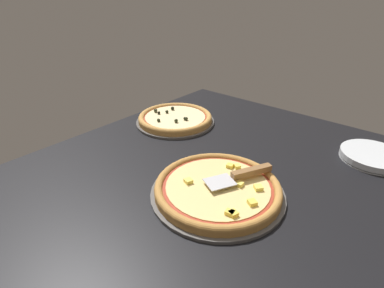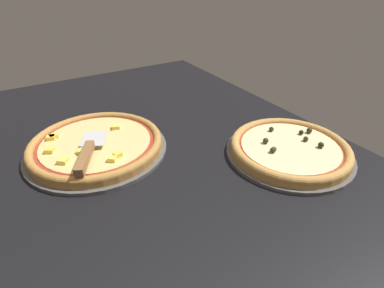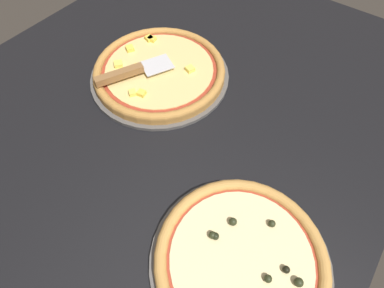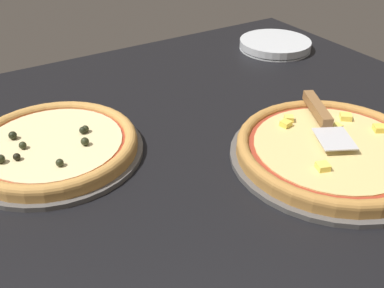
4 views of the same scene
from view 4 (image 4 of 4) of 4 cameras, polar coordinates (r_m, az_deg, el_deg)
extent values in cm
cube|color=black|center=(90.45, 11.20, -3.04)|extent=(144.85, 117.40, 3.60)
cylinder|color=#565451|center=(91.99, 17.25, -1.59)|extent=(39.64, 39.64, 1.00)
cylinder|color=#B77F3D|center=(91.24, 17.39, -0.87)|extent=(37.26, 37.26, 1.79)
torus|color=#B77F3D|center=(90.77, 17.48, -0.40)|extent=(37.26, 37.26, 2.34)
cylinder|color=#A33823|center=(90.74, 17.48, -0.36)|extent=(32.39, 32.39, 0.15)
cylinder|color=#E5C67A|center=(90.67, 17.50, -0.30)|extent=(30.55, 30.55, 0.40)
cube|color=#F9E05B|center=(82.95, 16.28, -2.76)|extent=(2.71, 2.72, 1.15)
cube|color=#F9E05B|center=(95.79, 17.88, 2.05)|extent=(1.93, 1.94, 1.15)
cube|color=#F4D64C|center=(98.40, 22.70, 1.85)|extent=(2.98, 3.02, 1.15)
cube|color=#F9E05B|center=(96.42, 12.19, 3.18)|extent=(2.52, 2.55, 1.15)
cube|color=#F9E05B|center=(100.38, 18.94, 3.30)|extent=(3.20, 3.20, 1.15)
cube|color=#F4D64C|center=(94.38, 11.83, 2.54)|extent=(2.21, 2.30, 1.15)
cylinder|color=#565451|center=(93.32, -16.99, -1.01)|extent=(34.98, 34.98, 1.00)
cylinder|color=#C68E47|center=(92.61, -17.12, -0.32)|extent=(32.88, 32.88, 1.69)
torus|color=#C68E47|center=(92.18, -17.20, 0.12)|extent=(32.88, 32.88, 2.44)
cylinder|color=#A33823|center=(92.14, -17.21, 0.16)|extent=(28.58, 28.58, 0.15)
cylinder|color=beige|center=(92.07, -17.22, 0.23)|extent=(26.97, 26.97, 0.40)
sphere|color=#282D19|center=(92.94, -13.41, 1.87)|extent=(1.49, 1.49, 1.49)
sphere|color=#282D19|center=(91.17, -20.71, -0.15)|extent=(1.45, 1.45, 1.45)
sphere|color=black|center=(88.18, -21.37, -1.52)|extent=(1.37, 1.37, 1.37)
sphere|color=black|center=(92.67, -13.70, 1.71)|extent=(1.44, 1.44, 1.44)
sphere|color=#282D19|center=(83.97, -16.46, -2.28)|extent=(1.43, 1.43, 1.43)
sphere|color=black|center=(94.95, -21.81, 1.02)|extent=(1.63, 1.63, 1.63)
sphere|color=#282D19|center=(88.43, -23.16, -1.75)|extent=(1.65, 1.65, 1.65)
sphere|color=#282D19|center=(88.72, -13.45, 0.32)|extent=(1.61, 1.61, 1.61)
cube|color=silver|center=(90.37, 17.65, 0.66)|extent=(10.24, 9.46, 0.24)
cube|color=olive|center=(98.58, 15.61, 4.40)|extent=(12.87, 7.94, 2.00)
cylinder|color=silver|center=(143.85, 10.46, 11.92)|extent=(21.70, 21.70, 0.70)
cylinder|color=silver|center=(143.61, 10.49, 12.18)|extent=(21.70, 21.70, 0.70)
cylinder|color=silver|center=(143.38, 10.52, 12.44)|extent=(21.70, 21.70, 0.70)
cylinder|color=silver|center=(143.14, 10.55, 12.70)|extent=(21.70, 21.70, 0.70)
camera|label=1|loc=(1.03, 69.99, 15.58)|focal=28.00mm
camera|label=2|loc=(1.45, -0.26, 31.38)|focal=28.00mm
camera|label=3|loc=(0.96, -28.20, 36.27)|focal=28.00mm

